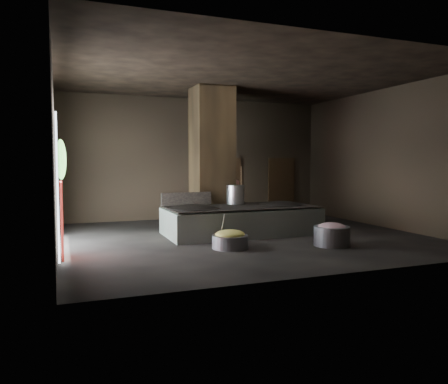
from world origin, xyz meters
name	(u,v)px	position (x,y,z in m)	size (l,w,h in m)	color
floor	(244,238)	(0.00, 0.00, -0.05)	(10.00, 9.00, 0.10)	black
ceiling	(244,75)	(0.00, 0.00, 4.55)	(10.00, 9.00, 0.10)	black
back_wall	(196,159)	(0.00, 4.55, 2.25)	(10.00, 0.10, 4.50)	black
front_wall	(341,156)	(0.00, -4.55, 2.25)	(10.00, 0.10, 4.50)	black
left_wall	(52,157)	(-5.05, 0.00, 2.25)	(0.10, 9.00, 4.50)	black
right_wall	(387,158)	(5.05, 0.00, 2.25)	(0.10, 9.00, 4.50)	black
pillar	(212,158)	(-0.30, 1.90, 2.25)	(1.20, 1.20, 4.50)	black
hearth_platform	(241,221)	(0.09, 0.43, 0.39)	(4.43, 2.12, 0.77)	#ACBFAD
platform_cap	(241,207)	(0.09, 0.43, 0.82)	(4.33, 2.08, 0.03)	black
wok_left	(194,211)	(-1.36, 0.38, 0.75)	(1.40, 1.40, 0.39)	black
wok_left_rim	(194,208)	(-1.36, 0.38, 0.82)	(1.43, 1.43, 0.05)	black
wok_right	(281,207)	(1.44, 0.48, 0.75)	(1.30, 1.30, 0.37)	black
wok_right_rim	(281,205)	(1.44, 0.48, 0.82)	(1.33, 1.33, 0.05)	black
stock_pot	(235,195)	(0.14, 0.98, 1.13)	(0.54, 0.54, 0.58)	#B9BDC1
splash_guard	(186,199)	(-1.36, 1.18, 1.03)	(1.54, 0.06, 0.39)	black
cook	(235,203)	(0.58, 2.12, 0.77)	(0.56, 0.36, 1.54)	#97574D
veg_basin	(230,242)	(-1.00, -1.46, 0.16)	(0.89, 0.89, 0.33)	slate
veg_fill	(230,234)	(-1.00, -1.46, 0.35)	(0.73, 0.73, 0.23)	#7A9A4A
ladle	(222,226)	(-1.15, -1.31, 0.55)	(0.03, 0.03, 0.71)	#B9BDC1
meat_basin	(332,236)	(1.55, -2.05, 0.25)	(0.91, 0.91, 0.50)	slate
meat_fill	(332,228)	(1.55, -2.05, 0.45)	(0.75, 0.75, 0.29)	#A86575
doorway_near	(227,188)	(1.20, 4.45, 1.10)	(1.18, 0.08, 2.38)	black
doorway_near_glow	(232,189)	(1.43, 4.45, 1.05)	(0.76, 0.04, 1.80)	#8C6647
doorway_far	(281,187)	(3.60, 4.45, 1.10)	(1.18, 0.08, 2.38)	black
doorway_far_glow	(281,188)	(3.70, 4.62, 1.05)	(0.86, 0.04, 2.03)	#8C6647
left_opening	(58,183)	(-4.95, 0.20, 1.60)	(0.04, 4.20, 3.10)	white
pavilion_sliver	(62,220)	(-4.88, -1.10, 0.85)	(0.05, 0.90, 1.70)	maroon
tree_silhouette	(61,159)	(-4.85, 1.30, 2.20)	(0.28, 1.10, 1.10)	#194714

